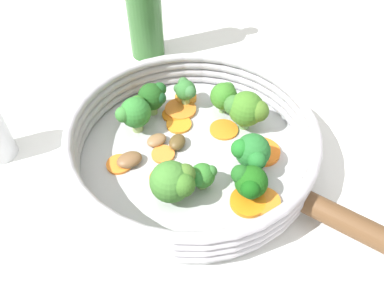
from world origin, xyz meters
name	(u,v)px	position (x,y,z in m)	size (l,w,h in m)	color
ground_plane	(192,159)	(0.00, 0.00, 0.00)	(4.00, 4.00, 0.00)	white
skillet	(192,155)	(0.00, 0.00, 0.01)	(0.29, 0.29, 0.01)	#B2B5B7
skillet_rim_wall	(192,138)	(0.00, 0.00, 0.04)	(0.31, 0.31, 0.05)	#B5B2BD
skillet_rivet_left	(274,225)	(-0.13, 0.05, 0.02)	(0.01, 0.01, 0.01)	#B5B3BB
skillet_rivet_right	(304,175)	(-0.14, -0.03, 0.02)	(0.01, 0.01, 0.01)	#B5B5B6
carrot_slice_0	(264,201)	(-0.11, 0.03, 0.02)	(0.04, 0.04, 0.01)	orange
carrot_slice_1	(248,202)	(-0.09, 0.04, 0.02)	(0.04, 0.04, 0.01)	orange
carrot_slice_2	(257,143)	(-0.07, -0.05, 0.01)	(0.03, 0.03, 0.00)	orange
carrot_slice_3	(163,154)	(0.03, 0.02, 0.02)	(0.03, 0.03, 0.00)	orange
carrot_slice_4	(262,152)	(-0.08, -0.04, 0.02)	(0.05, 0.05, 0.01)	orange
carrot_slice_5	(119,164)	(0.07, 0.06, 0.02)	(0.03, 0.03, 0.00)	orange
carrot_slice_6	(145,105)	(0.10, -0.04, 0.02)	(0.03, 0.03, 0.01)	orange
carrot_slice_7	(179,124)	(0.04, -0.03, 0.02)	(0.03, 0.03, 0.00)	orange
carrot_slice_8	(164,178)	(0.01, 0.06, 0.01)	(0.03, 0.03, 0.00)	orange
carrot_slice_9	(180,109)	(0.05, -0.06, 0.02)	(0.04, 0.04, 0.01)	orange
carrot_slice_10	(186,98)	(0.06, -0.09, 0.02)	(0.03, 0.03, 0.01)	orange
carrot_slice_11	(173,115)	(0.06, -0.05, 0.02)	(0.03, 0.03, 0.00)	orange
carrot_slice_12	(224,130)	(-0.02, -0.06, 0.01)	(0.04, 0.04, 0.00)	orange
broccoli_floret_0	(246,109)	(-0.04, -0.07, 0.05)	(0.06, 0.05, 0.06)	#6BA35B
broccoli_floret_1	(153,97)	(0.08, -0.04, 0.04)	(0.04, 0.04, 0.05)	#89AD61
broccoli_floret_2	(186,90)	(0.05, -0.08, 0.04)	(0.03, 0.03, 0.04)	#8BAB69
broccoli_floret_3	(134,113)	(0.09, 0.00, 0.04)	(0.04, 0.05, 0.05)	#8EA660
broccoli_floret_4	(250,183)	(-0.09, 0.03, 0.04)	(0.04, 0.04, 0.04)	#7EB16D
broccoli_floret_5	(174,182)	(-0.02, 0.07, 0.04)	(0.05, 0.05, 0.05)	#6E9546
broccoli_floret_6	(202,176)	(-0.04, 0.04, 0.03)	(0.03, 0.03, 0.03)	#73A25B
broccoli_floret_7	(224,95)	(0.00, -0.09, 0.04)	(0.04, 0.04, 0.05)	#7BA15A
broccoli_floret_8	(252,152)	(-0.07, -0.01, 0.04)	(0.05, 0.04, 0.05)	#83A96C
mushroom_piece_0	(157,140)	(0.05, 0.01, 0.02)	(0.03, 0.02, 0.01)	olive
mushroom_piece_1	(129,160)	(0.06, 0.05, 0.02)	(0.03, 0.02, 0.01)	brown
mushroom_piece_2	(178,141)	(0.02, 0.00, 0.02)	(0.03, 0.02, 0.01)	brown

